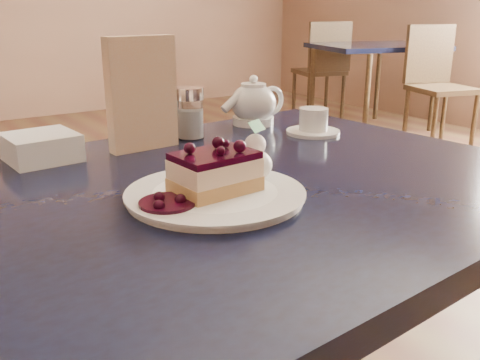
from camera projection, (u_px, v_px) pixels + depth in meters
main_table at (198, 236)px, 0.92m from camera, size 1.35×0.95×0.81m
dessert_plate at (215, 195)px, 0.85m from camera, size 0.28×0.28×0.01m
cheesecake_slice at (215, 172)px, 0.84m from camera, size 0.14×0.10×0.06m
whipped_cream at (255, 165)px, 0.91m from camera, size 0.06×0.06×0.05m
berry_sauce at (167, 203)px, 0.79m from camera, size 0.09×0.09×0.01m
tea_set at (265, 108)px, 1.36m from camera, size 0.23×0.29×0.11m
menu_card at (142, 94)px, 1.12m from camera, size 0.15×0.04×0.24m
sugar_shaker at (190, 113)px, 1.23m from camera, size 0.06×0.06×0.12m
napkin_stack at (41, 147)px, 1.06m from camera, size 0.14×0.14×0.05m
bg_table_far_right at (370, 122)px, 4.95m from camera, size 1.23×1.88×1.25m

